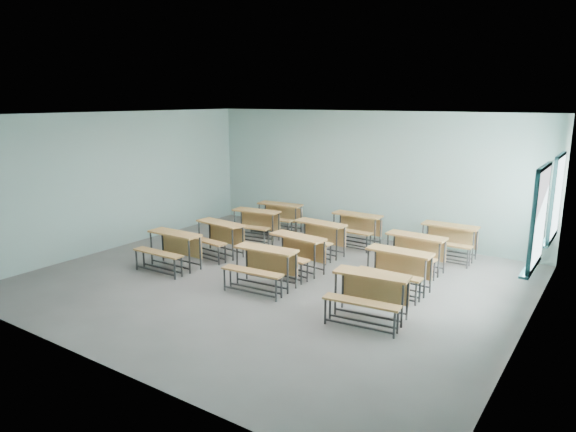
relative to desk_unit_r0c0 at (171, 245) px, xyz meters
name	(u,v)px	position (x,y,z in m)	size (l,w,h in m)	color
room	(279,200)	(2.28, 0.66, 1.09)	(9.04, 8.04, 3.24)	slate
desk_unit_r0c0	(171,245)	(0.00, 0.00, 0.00)	(1.22, 0.83, 0.76)	#A8753C
desk_unit_r0c1	(263,262)	(2.28, 0.15, 0.00)	(1.27, 0.91, 0.76)	#A8753C
desk_unit_r0c2	(369,290)	(4.54, -0.06, 0.00)	(1.30, 0.95, 0.76)	#A8753C
desk_unit_r1c0	(217,234)	(0.18, 1.22, 0.00)	(1.29, 0.93, 0.76)	#A8753C
desk_unit_r1c1	(294,248)	(2.27, 1.22, 0.00)	(1.29, 0.94, 0.76)	#A8753C
desk_unit_r1c2	(397,265)	(4.41, 1.39, 0.00)	(1.21, 0.82, 0.76)	#A8753C
desk_unit_r2c0	(254,221)	(0.10, 2.71, 0.00)	(1.29, 0.94, 0.76)	#A8753C
desk_unit_r2c1	(317,234)	(2.06, 2.49, 0.00)	(1.27, 0.91, 0.76)	#A8753C
desk_unit_r2c2	(414,248)	(4.28, 2.61, 0.00)	(1.24, 0.86, 0.76)	#A8753C
desk_unit_r3c0	(278,213)	(0.11, 3.73, 0.00)	(1.28, 0.93, 0.76)	#A8753C
desk_unit_r3c1	(355,225)	(2.38, 3.74, 0.00)	(1.22, 0.83, 0.76)	#A8753C
desk_unit_r3c2	(448,237)	(4.60, 3.89, 0.00)	(1.22, 0.83, 0.76)	#A8753C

